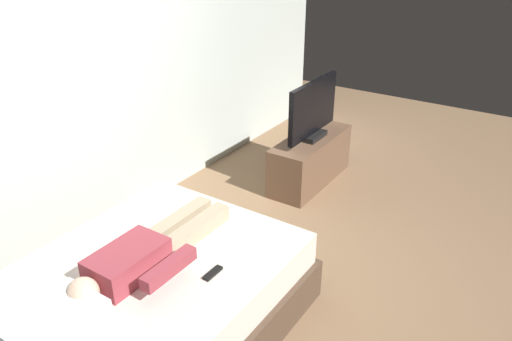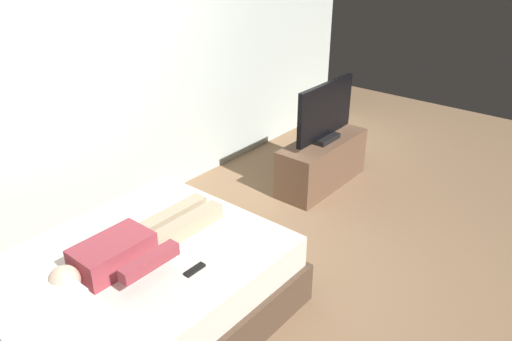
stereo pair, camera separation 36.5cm
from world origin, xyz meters
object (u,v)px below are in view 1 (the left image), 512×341
(pillow, at_px, (54,323))
(person, at_px, (145,254))
(remote, at_px, (213,273))
(tv_stand, at_px, (310,160))
(bed, at_px, (149,302))
(tv, at_px, (313,111))

(pillow, xyz_separation_m, person, (0.67, 0.01, 0.02))
(person, bearing_deg, remote, -69.53)
(person, relative_size, tv_stand, 1.15)
(bed, bearing_deg, tv, 3.50)
(bed, height_order, tv_stand, bed)
(pillow, xyz_separation_m, remote, (0.82, -0.39, -0.05))
(person, relative_size, tv, 1.43)
(tv_stand, bearing_deg, pillow, -177.22)
(bed, bearing_deg, pillow, 180.00)
(person, xyz_separation_m, remote, (0.15, -0.40, -0.07))
(remote, relative_size, tv_stand, 0.14)
(remote, bearing_deg, bed, 114.67)
(person, height_order, tv, tv)
(pillow, relative_size, person, 0.38)
(tv, bearing_deg, person, -176.76)
(pillow, xyz_separation_m, tv_stand, (3.13, 0.15, -0.35))
(tv, bearing_deg, tv_stand, 165.96)
(bed, relative_size, tv_stand, 1.75)
(person, distance_m, remote, 0.44)
(bed, bearing_deg, remote, -65.33)
(remote, relative_size, tv, 0.17)
(pillow, bearing_deg, remote, -25.49)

